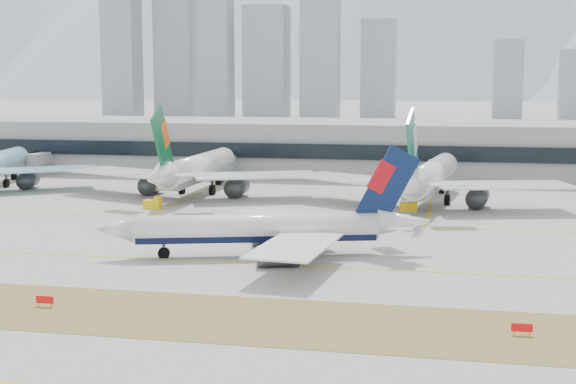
% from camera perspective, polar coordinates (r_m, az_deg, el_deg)
% --- Properties ---
extents(ground, '(3000.00, 3000.00, 0.00)m').
position_cam_1_polar(ground, '(122.37, -1.45, -4.62)').
color(ground, '#9E9C94').
rests_on(ground, ground).
extents(taxiing_airliner, '(50.08, 42.66, 17.19)m').
position_cam_1_polar(taxiing_airliner, '(122.13, -1.35, -2.66)').
color(taxiing_airliner, white).
rests_on(taxiing_airliner, ground).
extents(widebody_eva, '(61.73, 60.12, 21.99)m').
position_cam_1_polar(widebody_eva, '(188.81, -6.61, 1.55)').
color(widebody_eva, white).
rests_on(widebody_eva, ground).
extents(widebody_cathay, '(61.00, 60.15, 21.92)m').
position_cam_1_polar(widebody_cathay, '(175.23, 10.03, 0.99)').
color(widebody_cathay, white).
rests_on(widebody_cathay, ground).
extents(terminal, '(280.00, 43.10, 15.00)m').
position_cam_1_polar(terminal, '(233.58, 4.87, 3.19)').
color(terminal, gray).
rests_on(terminal, ground).
extents(hold_sign_left, '(2.20, 0.15, 1.35)m').
position_cam_1_polar(hold_sign_left, '(99.74, -16.91, -7.35)').
color(hold_sign_left, red).
rests_on(hold_sign_left, ground).
extents(hold_sign_right, '(2.20, 0.15, 1.35)m').
position_cam_1_polar(hold_sign_right, '(88.58, 16.30, -9.26)').
color(hold_sign_right, red).
rests_on(hold_sign_right, ground).
extents(gse_b, '(3.55, 2.00, 2.60)m').
position_cam_1_polar(gse_b, '(170.33, -9.56, -0.82)').
color(gse_b, yellow).
rests_on(gse_b, ground).
extents(gse_c, '(3.55, 2.00, 2.60)m').
position_cam_1_polar(gse_c, '(166.56, 8.64, -0.99)').
color(gse_c, yellow).
rests_on(gse_c, ground).
extents(city_skyline, '(342.00, 49.80, 140.00)m').
position_cam_1_polar(city_skyline, '(585.75, -1.73, 10.17)').
color(city_skyline, '#8A939D').
rests_on(city_skyline, ground).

